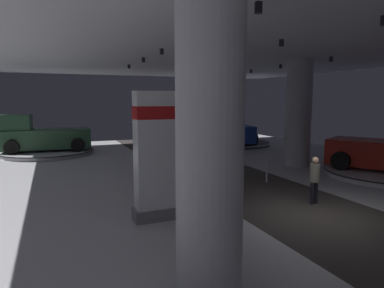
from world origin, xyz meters
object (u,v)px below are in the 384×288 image
at_px(column_right, 298,113).
at_px(pickup_truck_deep_left, 41,136).
at_px(column_left, 210,140).
at_px(brand_sign_pylon, 154,154).
at_px(pickup_truck_deep_right, 231,129).
at_px(visitor_walking_near, 315,177).
at_px(display_platform_deep_left, 48,152).
at_px(display_platform_deep_right, 232,143).

height_order(column_right, pickup_truck_deep_left, column_right).
height_order(column_left, brand_sign_pylon, column_left).
xyz_separation_m(column_right, pickup_truck_deep_right, (1.02, 9.20, -1.59)).
relative_size(brand_sign_pylon, visitor_walking_near, 2.33).
relative_size(column_right, brand_sign_pylon, 1.48).
height_order(display_platform_deep_left, visitor_walking_near, visitor_walking_near).
bearing_deg(column_right, pickup_truck_deep_right, 83.68).
distance_m(brand_sign_pylon, display_platform_deep_right, 17.54).
xyz_separation_m(pickup_truck_deep_left, visitor_walking_near, (8.65, -14.85, -0.29)).
xyz_separation_m(column_left, brand_sign_pylon, (0.07, 3.90, -0.83)).
distance_m(column_right, visitor_walking_near, 7.24).
xyz_separation_m(column_right, display_platform_deep_right, (0.95, 8.89, -2.62)).
bearing_deg(column_right, display_platform_deep_left, 143.60).
bearing_deg(column_left, display_platform_deep_right, 60.30).
height_order(display_platform_deep_right, pickup_truck_deep_right, pickup_truck_deep_right).
xyz_separation_m(pickup_truck_deep_right, visitor_walking_near, (-4.94, -15.00, -0.25)).
distance_m(column_left, brand_sign_pylon, 3.99).
bearing_deg(display_platform_deep_left, pickup_truck_deep_left, 176.27).
height_order(pickup_truck_deep_right, pickup_truck_deep_left, pickup_truck_deep_left).
xyz_separation_m(column_left, column_right, (9.35, 9.16, 0.00)).
height_order(column_right, pickup_truck_deep_right, column_right).
distance_m(display_platform_deep_right, pickup_truck_deep_left, 13.57).
xyz_separation_m(brand_sign_pylon, pickup_truck_deep_right, (10.29, 14.45, -0.77)).
relative_size(column_left, display_platform_deep_right, 0.94).
bearing_deg(pickup_truck_deep_right, display_platform_deep_right, -102.70).
bearing_deg(brand_sign_pylon, visitor_walking_near, -5.80).
relative_size(column_left, pickup_truck_deep_left, 1.01).
relative_size(column_left, pickup_truck_deep_right, 0.98).
bearing_deg(column_left, visitor_walking_near, 31.80).
bearing_deg(column_left, brand_sign_pylon, 88.92).
bearing_deg(pickup_truck_deep_right, column_left, -119.45).
relative_size(brand_sign_pylon, pickup_truck_deep_left, 0.68).
bearing_deg(column_left, column_right, 44.41).
bearing_deg(column_left, display_platform_deep_left, 99.09).
bearing_deg(column_left, pickup_truck_deep_left, 100.06).
bearing_deg(display_platform_deep_right, visitor_walking_near, -108.36).
bearing_deg(pickup_truck_deep_left, pickup_truck_deep_right, 0.60).
distance_m(column_left, visitor_walking_near, 6.64).
bearing_deg(pickup_truck_deep_left, display_platform_deep_right, -0.72).
distance_m(display_platform_deep_right, display_platform_deep_left, 13.20).
height_order(column_left, pickup_truck_deep_right, column_left).
relative_size(column_right, pickup_truck_deep_left, 1.01).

